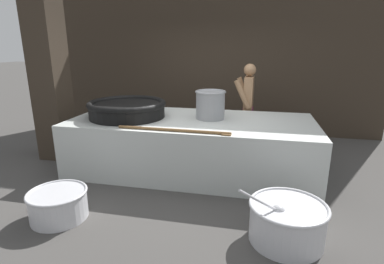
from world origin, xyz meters
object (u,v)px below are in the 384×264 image
Objects in this scene: prep_bowl_vegetables at (287,221)px; cook at (248,104)px; giant_wok_near at (127,108)px; prep_bowl_meat at (58,203)px; stock_pot at (210,104)px.

cook is at bearing 100.43° from prep_bowl_vegetables.
giant_wok_near is 0.76× the size of cook.
prep_bowl_meat is (-2.04, -3.01, -0.70)m from cook.
giant_wok_near is 1.34m from stock_pot.
giant_wok_near is at bearing -172.35° from stock_pot.
giant_wok_near is at bearing 84.59° from prep_bowl_meat.
prep_bowl_meat is at bearing -95.41° from giant_wok_near.
giant_wok_near is 1.86× the size of prep_bowl_meat.
giant_wok_near is 1.88m from prep_bowl_meat.
stock_pot reaches higher than prep_bowl_vegetables.
prep_bowl_vegetables is at bearing 2.58° from prep_bowl_meat.
prep_bowl_vegetables is 1.32× the size of prep_bowl_meat.
stock_pot is 1.27m from cook.
stock_pot is 0.30× the size of cook.
cook reaches higher than stock_pot.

